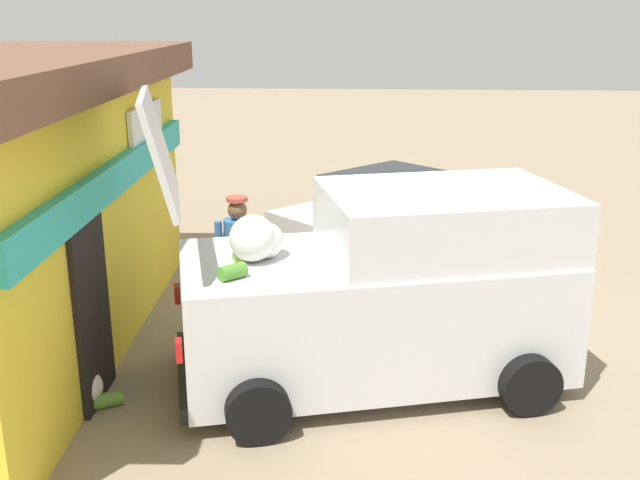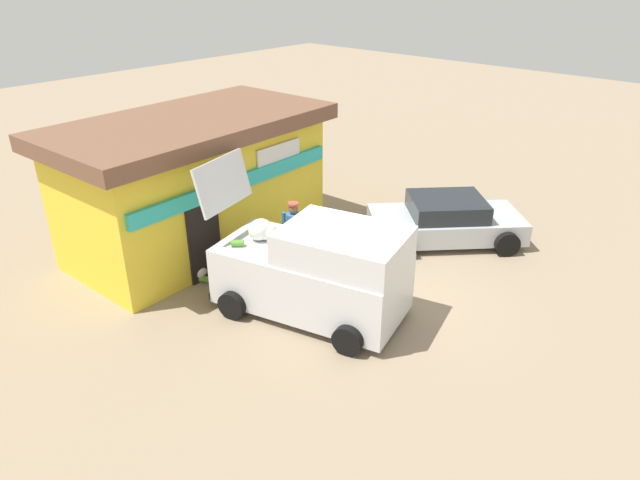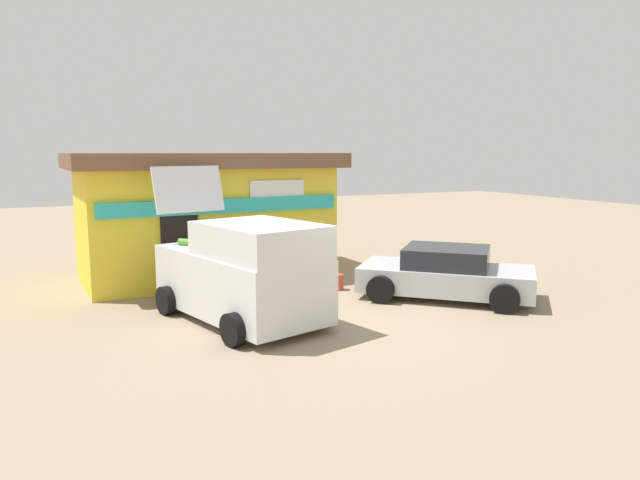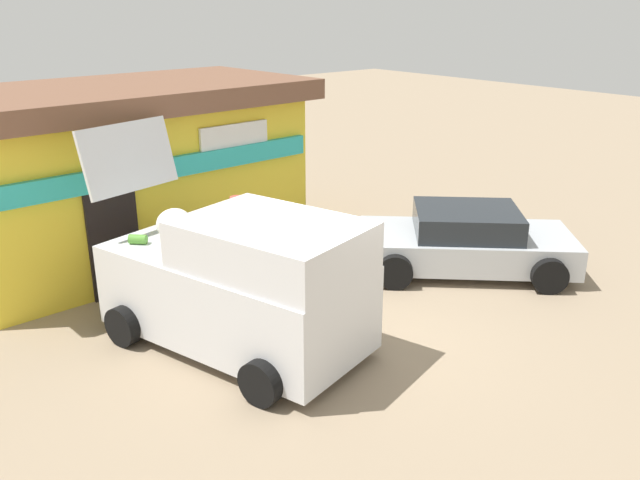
{
  "view_description": "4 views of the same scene",
  "coord_description": "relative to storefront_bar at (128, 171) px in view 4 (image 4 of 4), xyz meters",
  "views": [
    {
      "loc": [
        -8.69,
        1.02,
        3.79
      ],
      "look_at": [
        0.09,
        1.54,
        1.09
      ],
      "focal_mm": 41.75,
      "sensor_mm": 36.0,
      "label": 1
    },
    {
      "loc": [
        -9.09,
        -6.23,
        6.86
      ],
      "look_at": [
        0.13,
        2.02,
        0.75
      ],
      "focal_mm": 32.32,
      "sensor_mm": 36.0,
      "label": 2
    },
    {
      "loc": [
        -4.95,
        -10.24,
        3.4
      ],
      "look_at": [
        1.09,
        2.37,
        1.28
      ],
      "focal_mm": 32.71,
      "sensor_mm": 36.0,
      "label": 3
    },
    {
      "loc": [
        -6.13,
        -6.66,
        4.84
      ],
      "look_at": [
        1.05,
        1.89,
        0.79
      ],
      "focal_mm": 37.22,
      "sensor_mm": 36.0,
      "label": 4
    }
  ],
  "objects": [
    {
      "name": "unloaded_banana_pile",
      "position": [
        -1.25,
        -1.42,
        -1.54
      ],
      "size": [
        0.84,
        0.88,
        0.43
      ],
      "color": "silver",
      "rests_on": "ground_plane"
    },
    {
      "name": "parked_sedan",
      "position": [
        4.43,
        -4.75,
        -1.16
      ],
      "size": [
        4.11,
        4.06,
        1.21
      ],
      "color": "#B2B7BC",
      "rests_on": "ground_plane"
    },
    {
      "name": "paint_bucket",
      "position": [
        2.5,
        -2.94,
        -1.54
      ],
      "size": [
        0.3,
        0.3,
        0.39
      ],
      "primitive_type": "cylinder",
      "color": "#BF3F33",
      "rests_on": "ground_plane"
    },
    {
      "name": "vendor_standing",
      "position": [
        0.66,
        -2.81,
        -0.75
      ],
      "size": [
        0.46,
        0.52,
        1.71
      ],
      "color": "navy",
      "rests_on": "ground_plane"
    },
    {
      "name": "customer_bending",
      "position": [
        -0.98,
        -2.96,
        -0.89
      ],
      "size": [
        0.7,
        0.62,
        1.41
      ],
      "color": "#726047",
      "rests_on": "ground_plane"
    },
    {
      "name": "delivery_van",
      "position": [
        -0.45,
        -4.54,
        -0.72
      ],
      "size": [
        2.95,
        4.51,
        3.09
      ],
      "color": "silver",
      "rests_on": "ground_plane"
    },
    {
      "name": "ground_plane",
      "position": [
        0.94,
        -5.3,
        -1.73
      ],
      "size": [
        60.0,
        60.0,
        0.0
      ],
      "primitive_type": "plane",
      "color": "gray"
    },
    {
      "name": "storefront_bar",
      "position": [
        0.0,
        0.0,
        0.0
      ],
      "size": [
        7.1,
        3.98,
        3.37
      ],
      "color": "yellow",
      "rests_on": "ground_plane"
    }
  ]
}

